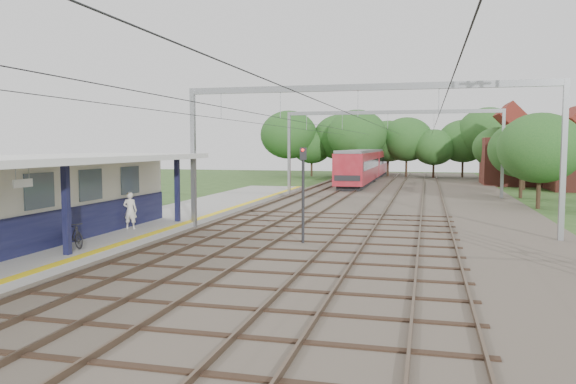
% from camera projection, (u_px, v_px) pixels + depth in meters
% --- Properties ---
extents(ground, '(160.00, 160.00, 0.00)m').
position_uv_depth(ground, '(132.00, 332.00, 12.58)').
color(ground, '#2D4C1E').
rests_on(ground, ground).
extents(ballast_bed, '(18.00, 90.00, 0.10)m').
position_uv_depth(ballast_bed, '(393.00, 203.00, 40.63)').
color(ballast_bed, '#473D33').
rests_on(ballast_bed, ground).
extents(platform, '(5.00, 52.00, 0.35)m').
position_uv_depth(platform, '(140.00, 226.00, 27.91)').
color(platform, gray).
rests_on(platform, ground).
extents(yellow_stripe, '(0.45, 52.00, 0.01)m').
position_uv_depth(yellow_stripe, '(181.00, 224.00, 27.36)').
color(yellow_stripe, yellow).
rests_on(yellow_stripe, platform).
extents(station_building, '(3.41, 18.00, 3.40)m').
position_uv_depth(station_building, '(14.00, 202.00, 21.32)').
color(station_building, beige).
rests_on(station_building, platform).
extents(canopy, '(6.40, 20.00, 3.44)m').
position_uv_depth(canopy, '(19.00, 161.00, 19.95)').
color(canopy, '#101133').
rests_on(canopy, platform).
extents(rail_tracks, '(11.80, 88.00, 0.15)m').
position_uv_depth(rail_tracks, '(359.00, 200.00, 41.22)').
color(rail_tracks, brown).
rests_on(rail_tracks, ballast_bed).
extents(catenary_system, '(17.22, 88.00, 7.00)m').
position_uv_depth(catenary_system, '(380.00, 125.00, 35.76)').
color(catenary_system, gray).
rests_on(catenary_system, ground).
extents(tree_band, '(31.72, 30.88, 8.82)m').
position_uv_depth(tree_band, '(406.00, 139.00, 66.50)').
color(tree_band, '#382619').
rests_on(tree_band, ground).
extents(house_far, '(8.00, 6.12, 8.66)m').
position_uv_depth(house_far, '(522.00, 155.00, 58.76)').
color(house_far, brown).
rests_on(house_far, ground).
extents(person, '(0.70, 0.53, 1.72)m').
position_uv_depth(person, '(130.00, 210.00, 25.72)').
color(person, silver).
rests_on(person, platform).
extents(bicycle, '(1.67, 1.22, 1.00)m').
position_uv_depth(bicycle, '(72.00, 235.00, 21.06)').
color(bicycle, black).
rests_on(bicycle, platform).
extents(train, '(2.75, 34.20, 3.62)m').
position_uv_depth(train, '(367.00, 164.00, 66.03)').
color(train, black).
rests_on(train, ballast_bed).
extents(signal_post, '(0.31, 0.28, 4.10)m').
position_uv_depth(signal_post, '(303.00, 185.00, 23.36)').
color(signal_post, black).
rests_on(signal_post, ground).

